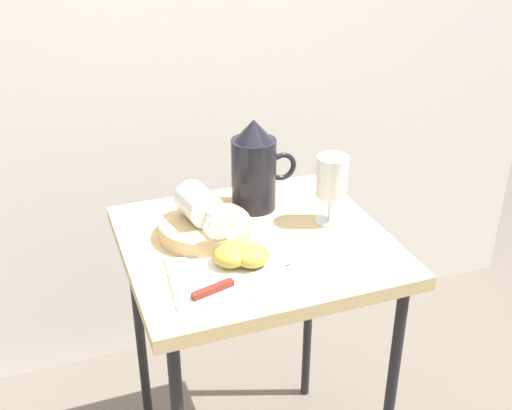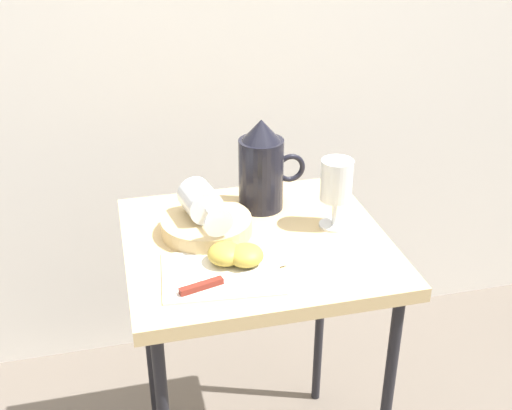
{
  "view_description": "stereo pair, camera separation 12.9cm",
  "coord_description": "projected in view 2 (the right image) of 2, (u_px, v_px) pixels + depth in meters",
  "views": [
    {
      "loc": [
        -0.4,
        -1.08,
        1.38
      ],
      "look_at": [
        0.0,
        0.0,
        0.78
      ],
      "focal_mm": 44.66,
      "sensor_mm": 36.0,
      "label": 1
    },
    {
      "loc": [
        -0.27,
        -1.11,
        1.38
      ],
      "look_at": [
        0.0,
        0.0,
        0.78
      ],
      "focal_mm": 44.66,
      "sensor_mm": 36.0,
      "label": 2
    }
  ],
  "objects": [
    {
      "name": "linen_napkin",
      "position": [
        221.0,
        273.0,
        1.21
      ],
      "size": [
        0.24,
        0.19,
        0.0
      ],
      "primitive_type": "cube",
      "rotation": [
        0.0,
        0.0,
        -0.1
      ],
      "color": "silver",
      "rests_on": "table"
    },
    {
      "name": "wine_glass_tipped_near",
      "position": [
        201.0,
        202.0,
        1.32
      ],
      "size": [
        0.09,
        0.16,
        0.07
      ],
      "color": "silver",
      "rests_on": "basket_tray"
    },
    {
      "name": "wine_glass_upright",
      "position": [
        336.0,
        184.0,
        1.33
      ],
      "size": [
        0.07,
        0.07,
        0.15
      ],
      "color": "silver",
      "rests_on": "table"
    },
    {
      "name": "knife",
      "position": [
        218.0,
        281.0,
        1.18
      ],
      "size": [
        0.22,
        0.07,
        0.01
      ],
      "color": "silver",
      "rests_on": "linen_napkin"
    },
    {
      "name": "pitcher",
      "position": [
        262.0,
        173.0,
        1.42
      ],
      "size": [
        0.15,
        0.1,
        0.21
      ],
      "color": "black",
      "rests_on": "table"
    },
    {
      "name": "basket_tray",
      "position": [
        207.0,
        225.0,
        1.35
      ],
      "size": [
        0.19,
        0.19,
        0.03
      ],
      "primitive_type": "cylinder",
      "color": "tan",
      "rests_on": "table"
    },
    {
      "name": "curtain_drape",
      "position": [
        203.0,
        36.0,
        1.71
      ],
      "size": [
        2.4,
        0.03,
        1.97
      ],
      "primitive_type": "cube",
      "color": "silver",
      "rests_on": "ground_plane"
    },
    {
      "name": "apple_half_left",
      "position": [
        225.0,
        254.0,
        1.23
      ],
      "size": [
        0.07,
        0.07,
        0.04
      ],
      "primitive_type": "ellipsoid",
      "color": "#B29938",
      "rests_on": "linen_napkin"
    },
    {
      "name": "apple_half_right",
      "position": [
        246.0,
        255.0,
        1.23
      ],
      "size": [
        0.07,
        0.07,
        0.04
      ],
      "primitive_type": "ellipsoid",
      "color": "#B29938",
      "rests_on": "linen_napkin"
    },
    {
      "name": "table",
      "position": [
        256.0,
        267.0,
        1.36
      ],
      "size": [
        0.55,
        0.5,
        0.7
      ],
      "color": "tan",
      "rests_on": "ground_plane"
    }
  ]
}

